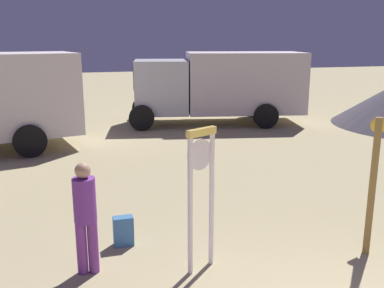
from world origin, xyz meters
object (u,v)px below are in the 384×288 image
arrow_sign (376,156)px  backpack (123,231)px  standing_clock (201,183)px  box_truck_far (221,84)px  person_near_clock (85,213)px

arrow_sign → backpack: size_ratio=4.42×
standing_clock → box_truck_far: 10.99m
backpack → box_truck_far: 10.54m
standing_clock → backpack: 1.75m
standing_clock → arrow_sign: arrow_sign is taller
arrow_sign → box_truck_far: size_ratio=0.31×
arrow_sign → person_near_clock: (-4.36, 0.32, -0.55)m
arrow_sign → person_near_clock: bearing=175.8°
arrow_sign → backpack: bearing=164.9°
standing_clock → box_truck_far: (4.06, 10.21, 0.23)m
backpack → person_near_clock: bearing=-129.9°
standing_clock → person_near_clock: bearing=168.1°
arrow_sign → box_truck_far: 10.27m
arrow_sign → box_truck_far: box_truck_far is taller
backpack → box_truck_far: box_truck_far is taller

